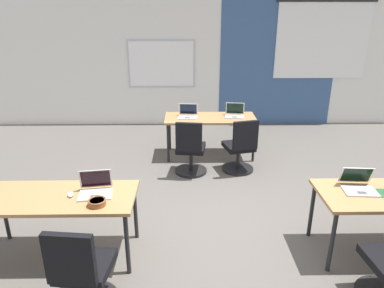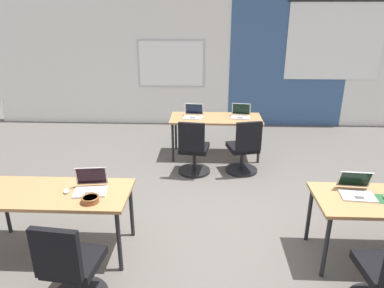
{
  "view_description": "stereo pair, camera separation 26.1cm",
  "coord_description": "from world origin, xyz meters",
  "px_view_note": "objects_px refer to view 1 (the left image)",
  "views": [
    {
      "loc": [
        -0.42,
        -3.79,
        2.49
      ],
      "look_at": [
        -0.35,
        0.57,
        0.83
      ],
      "focal_mm": 33.03,
      "sensor_mm": 36.0,
      "label": 1
    },
    {
      "loc": [
        -0.16,
        -3.79,
        2.49
      ],
      "look_at": [
        -0.35,
        0.57,
        0.83
      ],
      "focal_mm": 33.03,
      "sensor_mm": 36.0,
      "label": 2
    }
  ],
  "objects_px": {
    "desk_near_left": "(57,201)",
    "laptop_far_left": "(188,114)",
    "mouse_near_left_inner": "(71,195)",
    "laptop_near_left_inner": "(96,189)",
    "laptop_far_right": "(235,114)",
    "chair_far_right": "(240,150)",
    "chair_near_left_inner": "(83,276)",
    "desk_far_center": "(210,120)",
    "laptop_near_right_inner": "(359,185)",
    "chair_far_left": "(190,152)",
    "snack_bowl": "(97,202)"
  },
  "relations": [
    {
      "from": "laptop_near_right_inner",
      "to": "chair_near_left_inner",
      "type": "bearing_deg",
      "value": -157.32
    },
    {
      "from": "chair_near_left_inner",
      "to": "snack_bowl",
      "type": "xyz_separation_m",
      "value": [
        0.02,
        0.58,
        0.38
      ]
    },
    {
      "from": "laptop_near_right_inner",
      "to": "mouse_near_left_inner",
      "type": "relative_size",
      "value": 3.19
    },
    {
      "from": "laptop_far_right",
      "to": "chair_far_right",
      "type": "xyz_separation_m",
      "value": [
        0.01,
        -0.77,
        -0.39
      ]
    },
    {
      "from": "desk_near_left",
      "to": "snack_bowl",
      "type": "bearing_deg",
      "value": -22.52
    },
    {
      "from": "laptop_far_right",
      "to": "chair_far_right",
      "type": "bearing_deg",
      "value": -80.57
    },
    {
      "from": "desk_near_left",
      "to": "laptop_near_right_inner",
      "type": "height_order",
      "value": "laptop_near_right_inner"
    },
    {
      "from": "desk_far_center",
      "to": "snack_bowl",
      "type": "relative_size",
      "value": 9.01
    },
    {
      "from": "laptop_near_right_inner",
      "to": "snack_bowl",
      "type": "xyz_separation_m",
      "value": [
        -2.67,
        -0.28,
        -0.01
      ]
    },
    {
      "from": "laptop_far_right",
      "to": "chair_far_left",
      "type": "height_order",
      "value": "laptop_far_right"
    },
    {
      "from": "chair_near_left_inner",
      "to": "laptop_far_right",
      "type": "bearing_deg",
      "value": -109.47
    },
    {
      "from": "chair_far_right",
      "to": "chair_near_left_inner",
      "type": "xyz_separation_m",
      "value": [
        -1.75,
        -2.85,
        0.0
      ]
    },
    {
      "from": "laptop_near_right_inner",
      "to": "chair_far_left",
      "type": "bearing_deg",
      "value": 137.24
    },
    {
      "from": "desk_near_left",
      "to": "laptop_near_right_inner",
      "type": "distance_m",
      "value": 3.14
    },
    {
      "from": "desk_near_left",
      "to": "chair_near_left_inner",
      "type": "height_order",
      "value": "chair_near_left_inner"
    },
    {
      "from": "laptop_near_right_inner",
      "to": "mouse_near_left_inner",
      "type": "distance_m",
      "value": 2.99
    },
    {
      "from": "chair_near_left_inner",
      "to": "snack_bowl",
      "type": "distance_m",
      "value": 0.7
    },
    {
      "from": "laptop_far_right",
      "to": "laptop_far_left",
      "type": "distance_m",
      "value": 0.83
    },
    {
      "from": "laptop_near_left_inner",
      "to": "desk_near_left",
      "type": "bearing_deg",
      "value": 179.12
    },
    {
      "from": "laptop_far_left",
      "to": "mouse_near_left_inner",
      "type": "xyz_separation_m",
      "value": [
        -1.21,
        -2.81,
        -0.03
      ]
    },
    {
      "from": "chair_far_right",
      "to": "chair_near_left_inner",
      "type": "height_order",
      "value": "same"
    },
    {
      "from": "laptop_near_left_inner",
      "to": "chair_far_left",
      "type": "bearing_deg",
      "value": 55.26
    },
    {
      "from": "chair_far_right",
      "to": "laptop_far_left",
      "type": "height_order",
      "value": "laptop_far_left"
    },
    {
      "from": "laptop_near_right_inner",
      "to": "laptop_near_left_inner",
      "type": "xyz_separation_m",
      "value": [
        -2.74,
        -0.04,
        0.0
      ]
    },
    {
      "from": "desk_near_left",
      "to": "laptop_near_left_inner",
      "type": "xyz_separation_m",
      "value": [
        0.39,
        0.05,
        0.11
      ]
    },
    {
      "from": "desk_near_left",
      "to": "chair_far_left",
      "type": "distance_m",
      "value": 2.45
    },
    {
      "from": "laptop_near_right_inner",
      "to": "snack_bowl",
      "type": "relative_size",
      "value": 2.01
    },
    {
      "from": "laptop_near_right_inner",
      "to": "chair_near_left_inner",
      "type": "relative_size",
      "value": 0.39
    },
    {
      "from": "desk_near_left",
      "to": "laptop_near_left_inner",
      "type": "bearing_deg",
      "value": 6.87
    },
    {
      "from": "desk_near_left",
      "to": "chair_far_right",
      "type": "bearing_deg",
      "value": 43.42
    },
    {
      "from": "laptop_near_right_inner",
      "to": "chair_far_right",
      "type": "bearing_deg",
      "value": 120.31
    },
    {
      "from": "laptop_far_right",
      "to": "snack_bowl",
      "type": "xyz_separation_m",
      "value": [
        -1.73,
        -3.03,
        -0.01
      ]
    },
    {
      "from": "desk_far_center",
      "to": "mouse_near_left_inner",
      "type": "height_order",
      "value": "mouse_near_left_inner"
    },
    {
      "from": "laptop_near_left_inner",
      "to": "mouse_near_left_inner",
      "type": "xyz_separation_m",
      "value": [
        -0.24,
        -0.05,
        -0.03
      ]
    },
    {
      "from": "laptop_near_right_inner",
      "to": "laptop_near_left_inner",
      "type": "height_order",
      "value": "laptop_near_left_inner"
    },
    {
      "from": "laptop_far_left",
      "to": "chair_near_left_inner",
      "type": "bearing_deg",
      "value": -98.86
    },
    {
      "from": "laptop_far_right",
      "to": "desk_far_center",
      "type": "bearing_deg",
      "value": -165.56
    },
    {
      "from": "desk_far_center",
      "to": "chair_far_left",
      "type": "bearing_deg",
      "value": -114.56
    },
    {
      "from": "desk_near_left",
      "to": "mouse_near_left_inner",
      "type": "distance_m",
      "value": 0.16
    },
    {
      "from": "desk_near_left",
      "to": "desk_far_center",
      "type": "distance_m",
      "value": 3.3
    },
    {
      "from": "snack_bowl",
      "to": "chair_far_right",
      "type": "bearing_deg",
      "value": 52.61
    },
    {
      "from": "laptop_far_left",
      "to": "snack_bowl",
      "type": "bearing_deg",
      "value": -101.16
    },
    {
      "from": "desk_near_left",
      "to": "laptop_far_left",
      "type": "distance_m",
      "value": 3.12
    },
    {
      "from": "laptop_near_left_inner",
      "to": "chair_near_left_inner",
      "type": "relative_size",
      "value": 0.4
    },
    {
      "from": "desk_near_left",
      "to": "laptop_far_right",
      "type": "distance_m",
      "value": 3.59
    },
    {
      "from": "chair_far_right",
      "to": "laptop_near_left_inner",
      "type": "relative_size",
      "value": 2.52
    },
    {
      "from": "laptop_far_right",
      "to": "chair_far_left",
      "type": "relative_size",
      "value": 0.4
    },
    {
      "from": "chair_far_right",
      "to": "laptop_near_right_inner",
      "type": "bearing_deg",
      "value": 101.33
    },
    {
      "from": "desk_near_left",
      "to": "chair_far_right",
      "type": "relative_size",
      "value": 1.74
    },
    {
      "from": "laptop_far_right",
      "to": "laptop_near_left_inner",
      "type": "height_order",
      "value": "same"
    }
  ]
}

